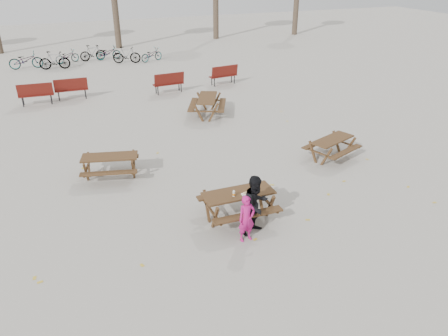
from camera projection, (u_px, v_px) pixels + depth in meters
name	position (u px, v px, depth m)	size (l,w,h in m)	color
ground	(238.00, 218.00, 11.30)	(80.00, 80.00, 0.00)	gray
main_picnic_table	(239.00, 199.00, 11.04)	(1.80, 1.45, 0.78)	#332112
food_tray	(245.00, 194.00, 10.83)	(0.18, 0.11, 0.04)	white
bread_roll	(245.00, 193.00, 10.82)	(0.14, 0.06, 0.05)	tan
soda_bottle	(234.00, 194.00, 10.74)	(0.07, 0.07, 0.17)	silver
child	(247.00, 219.00, 10.21)	(0.43, 0.28, 1.18)	#B4166C
adult	(256.00, 205.00, 10.44)	(0.74, 0.57, 1.52)	black
picnic_table_east	(332.00, 148.00, 14.52)	(1.60, 1.29, 0.69)	#332112
picnic_table_north	(111.00, 167.00, 13.25)	(1.65, 1.33, 0.71)	#332112
picnic_table_far	(207.00, 106.00, 18.40)	(1.84, 1.48, 0.79)	#332112
park_bench_row	(129.00, 84.00, 21.06)	(10.71, 1.23, 1.03)	maroon
bicycle_row	(85.00, 56.00, 27.08)	(9.22, 2.62, 1.06)	black
fallen_leaves	(221.00, 174.00, 13.55)	(11.00, 11.00, 0.01)	gold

